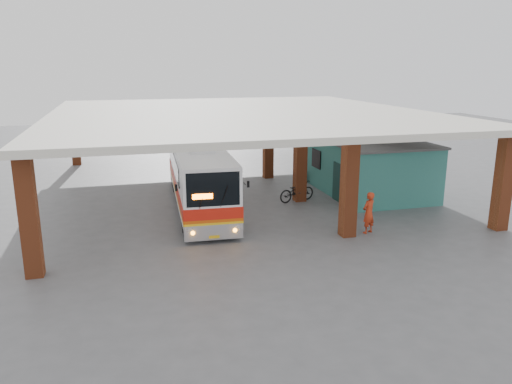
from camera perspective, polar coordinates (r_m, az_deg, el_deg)
The scene contains 8 objects.
ground at distance 23.88m, azimuth 0.69°, elevation -3.33°, with size 90.00×90.00×0.00m, color #515154.
brick_columns at distance 28.41m, azimuth 0.68°, elevation 4.05°, with size 20.10×21.60×4.35m.
canopy_roof at distance 29.29m, azimuth -1.89°, elevation 8.95°, with size 21.00×23.00×0.30m, color silver.
shop_building at distance 29.86m, azimuth 12.49°, elevation 3.02°, with size 5.20×8.20×3.11m.
coach_bus at distance 26.00m, azimuth -6.54°, elevation 1.94°, with size 3.13×11.90×3.43m.
motorcycle at distance 27.22m, azimuth 4.67°, elevation 0.10°, with size 0.76×2.19×1.15m, color black.
pedestrian at distance 22.51m, azimuth 12.74°, elevation -2.32°, with size 0.68×0.45×1.86m, color #BB3317.
red_chair at distance 31.55m, azimuth 5.35°, elevation 1.68°, with size 0.51×0.51×0.80m.
Camera 1 is at (-6.31, -21.86, 7.25)m, focal length 35.00 mm.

